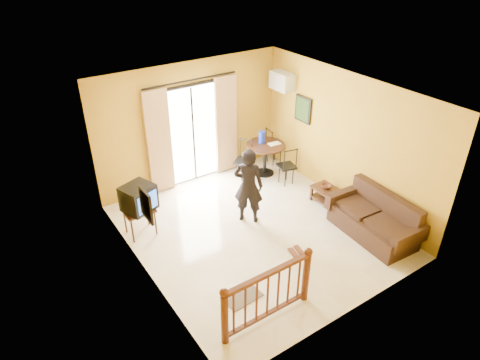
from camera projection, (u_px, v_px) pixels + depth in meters
ground at (255, 231)px, 8.46m from camera, size 5.00×5.00×0.00m
room_shell at (257, 154)px, 7.60m from camera, size 5.00×5.00×5.00m
balcony_door at (193, 134)px, 9.60m from camera, size 2.25×0.14×2.46m
tv_table at (139, 213)px, 8.15m from camera, size 0.56×0.47×0.56m
television at (139, 198)px, 7.99m from camera, size 0.69×0.66×0.50m
picture_left at (146, 205)px, 6.47m from camera, size 0.05×0.42×0.52m
dining_table at (265, 151)px, 10.13m from camera, size 0.93×0.93×0.78m
water_jug at (262, 137)px, 10.06m from camera, size 0.16×0.16×0.29m
serving_tray at (274, 144)px, 10.07m from camera, size 0.30×0.21×0.02m
dining_chairs at (267, 174)px, 10.41m from camera, size 1.58×1.42×0.95m
air_conditioner at (282, 81)px, 9.77m from camera, size 0.31×0.60×0.40m
botanical_print at (303, 109)px, 9.62m from camera, size 0.05×0.50×0.60m
coffee_table at (329, 195)px, 9.14m from camera, size 0.45×0.81×0.36m
bowl at (326, 186)px, 9.15m from camera, size 0.24×0.24×0.07m
sofa at (375, 220)px, 8.22m from camera, size 0.93×1.83×0.85m
standing_person at (248, 186)px, 8.38m from camera, size 0.69×0.69×1.61m
stair_balustrade at (268, 292)px, 6.27m from camera, size 1.63×0.13×1.04m
doormat at (242, 296)px, 6.95m from camera, size 0.63×0.44×0.02m
sandals at (296, 251)px, 7.90m from camera, size 0.29×0.27×0.03m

